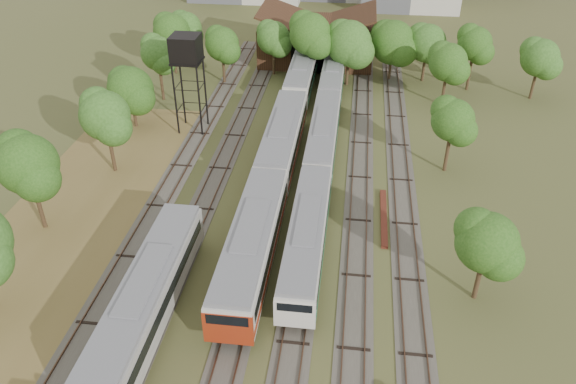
# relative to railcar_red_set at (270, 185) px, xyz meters

# --- Properties ---
(ground) EXTENTS (240.00, 240.00, 0.00)m
(ground) POSITION_rel_railcar_red_set_xyz_m (2.00, -19.10, -2.14)
(ground) COLOR #475123
(ground) RESTS_ON ground
(dry_grass_patch) EXTENTS (14.00, 60.00, 0.04)m
(dry_grass_patch) POSITION_rel_railcar_red_set_xyz_m (-16.00, -11.10, -2.12)
(dry_grass_patch) COLOR brown
(dry_grass_patch) RESTS_ON ground
(tracks) EXTENTS (24.60, 80.00, 0.19)m
(tracks) POSITION_rel_railcar_red_set_xyz_m (1.33, 5.90, -2.10)
(tracks) COLOR #4C473D
(tracks) RESTS_ON ground
(railcar_red_set) EXTENTS (3.27, 34.57, 4.05)m
(railcar_red_set) POSITION_rel_railcar_red_set_xyz_m (0.00, 0.00, 0.00)
(railcar_red_set) COLOR black
(railcar_red_set) RESTS_ON ground
(railcar_green_set) EXTENTS (2.81, 52.08, 3.47)m
(railcar_green_set) POSITION_rel_railcar_red_set_xyz_m (4.00, 10.80, -0.31)
(railcar_green_set) COLOR black
(railcar_green_set) RESTS_ON ground
(railcar_rear) EXTENTS (3.09, 16.08, 3.82)m
(railcar_rear) POSITION_rel_railcar_red_set_xyz_m (0.00, 27.25, -0.12)
(railcar_rear) COLOR black
(railcar_rear) RESTS_ON ground
(old_grey_coach) EXTENTS (3.08, 18.00, 3.81)m
(old_grey_coach) POSITION_rel_railcar_red_set_xyz_m (-6.00, -15.10, -0.06)
(old_grey_coach) COLOR black
(old_grey_coach) RESTS_ON ground
(water_tower) EXTENTS (3.11, 3.11, 10.76)m
(water_tower) POSITION_rel_railcar_red_set_xyz_m (-10.97, 14.28, 6.93)
(water_tower) COLOR black
(water_tower) RESTS_ON ground
(rail_pile_far) EXTENTS (0.54, 8.57, 0.28)m
(rail_pile_far) POSITION_rel_railcar_red_set_xyz_m (10.20, -0.79, -2.00)
(rail_pile_far) COLOR maroon
(rail_pile_far) RESTS_ON ground
(maintenance_shed) EXTENTS (16.45, 11.55, 7.58)m
(maintenance_shed) POSITION_rel_railcar_red_set_xyz_m (1.00, 38.88, 0.77)
(maintenance_shed) COLOR #362113
(maintenance_shed) RESTS_ON ground
(tree_band_left) EXTENTS (7.18, 63.68, 8.70)m
(tree_band_left) POSITION_rel_railcar_red_set_xyz_m (-17.67, 3.82, 3.42)
(tree_band_left) COLOR #382616
(tree_band_left) RESTS_ON ground
(tree_band_far) EXTENTS (50.59, 10.29, 9.30)m
(tree_band_far) POSITION_rel_railcar_red_set_xyz_m (6.35, 30.86, 3.37)
(tree_band_far) COLOR #382616
(tree_band_far) RESTS_ON ground
(tree_band_right) EXTENTS (5.70, 39.03, 7.71)m
(tree_band_right) POSITION_rel_railcar_red_set_xyz_m (16.96, 8.68, 3.15)
(tree_band_right) COLOR #382616
(tree_band_right) RESTS_ON ground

